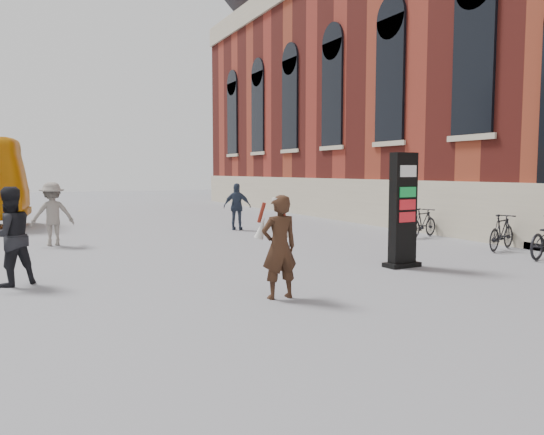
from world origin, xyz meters
name	(u,v)px	position (x,y,z in m)	size (l,w,h in m)	color
ground	(229,299)	(0.00, 0.00, 0.00)	(100.00, 100.00, 0.00)	#9E9EA3
info_pylon	(403,210)	(4.54, 1.15, 1.26)	(0.83, 0.46, 2.53)	black
woman	(279,246)	(0.78, -0.29, 0.89)	(0.66, 0.58, 1.73)	#362314
pedestrian_a	(9,236)	(-3.28, 2.75, 0.92)	(0.89, 0.70, 1.84)	black
pedestrian_b	(52,214)	(-2.25, 8.15, 0.91)	(1.17, 0.67, 1.81)	gray
pedestrian_c	(237,207)	(4.01, 9.64, 0.85)	(0.99, 0.41, 1.69)	#2E3A4E
bike_5	(502,232)	(8.60, 1.99, 0.49)	(0.46, 1.64, 0.98)	black
bike_7	(423,223)	(8.60, 5.08, 0.47)	(0.45, 1.58, 0.95)	black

